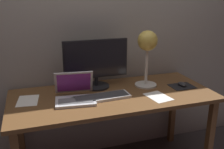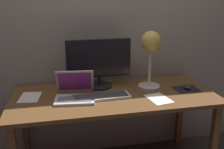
{
  "view_description": "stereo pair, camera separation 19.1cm",
  "coord_description": "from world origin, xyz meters",
  "px_view_note": "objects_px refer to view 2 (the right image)",
  "views": [
    {
      "loc": [
        -0.59,
        -1.78,
        1.51
      ],
      "look_at": [
        -0.03,
        -0.05,
        0.92
      ],
      "focal_mm": 40.93,
      "sensor_mm": 36.0,
      "label": 1
    },
    {
      "loc": [
        -0.4,
        -1.83,
        1.51
      ],
      "look_at": [
        -0.03,
        -0.05,
        0.92
      ],
      "focal_mm": 40.93,
      "sensor_mm": 36.0,
      "label": 2
    }
  ],
  "objects_px": {
    "monitor": "(99,62)",
    "mouse": "(187,87)",
    "keyboard_main": "(101,97)",
    "laptop": "(75,91)",
    "desk_lamp": "(151,47)"
  },
  "relations": [
    {
      "from": "keyboard_main",
      "to": "laptop",
      "type": "relative_size",
      "value": 1.4
    },
    {
      "from": "keyboard_main",
      "to": "desk_lamp",
      "type": "bearing_deg",
      "value": 19.15
    },
    {
      "from": "monitor",
      "to": "keyboard_main",
      "type": "relative_size",
      "value": 1.2
    },
    {
      "from": "keyboard_main",
      "to": "desk_lamp",
      "type": "height_order",
      "value": "desk_lamp"
    },
    {
      "from": "laptop",
      "to": "desk_lamp",
      "type": "height_order",
      "value": "desk_lamp"
    },
    {
      "from": "laptop",
      "to": "mouse",
      "type": "height_order",
      "value": "laptop"
    },
    {
      "from": "mouse",
      "to": "keyboard_main",
      "type": "bearing_deg",
      "value": -176.77
    },
    {
      "from": "desk_lamp",
      "to": "laptop",
      "type": "bearing_deg",
      "value": -170.81
    },
    {
      "from": "monitor",
      "to": "keyboard_main",
      "type": "xyz_separation_m",
      "value": [
        -0.03,
        -0.25,
        -0.21
      ]
    },
    {
      "from": "laptop",
      "to": "monitor",
      "type": "bearing_deg",
      "value": 42.51
    },
    {
      "from": "monitor",
      "to": "keyboard_main",
      "type": "bearing_deg",
      "value": -96.0
    },
    {
      "from": "desk_lamp",
      "to": "keyboard_main",
      "type": "bearing_deg",
      "value": -160.85
    },
    {
      "from": "monitor",
      "to": "mouse",
      "type": "relative_size",
      "value": 5.6
    },
    {
      "from": "laptop",
      "to": "desk_lamp",
      "type": "distance_m",
      "value": 0.7
    },
    {
      "from": "keyboard_main",
      "to": "desk_lamp",
      "type": "xyz_separation_m",
      "value": [
        0.44,
        0.15,
        0.33
      ]
    }
  ]
}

